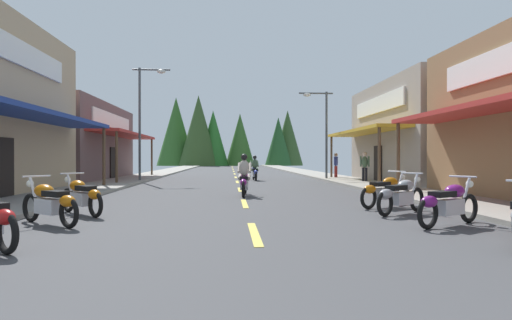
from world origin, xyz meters
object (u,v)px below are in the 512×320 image
(streetlamp_right, at_px, (321,122))
(rider_cruising_lead, at_px, (244,178))
(motorcycle_parked_right_2, at_px, (449,203))
(motorcycle_parked_right_3, at_px, (401,195))
(streetlamp_left, at_px, (145,108))
(motorcycle_parked_left_2, at_px, (50,202))
(pedestrian_by_shop, at_px, (365,165))
(rider_cruising_trailing, at_px, (255,170))
(motorcycle_parked_left_3, at_px, (82,195))
(pedestrian_browsing, at_px, (336,164))
(motorcycle_parked_right_4, at_px, (385,190))

(streetlamp_right, height_order, rider_cruising_lead, streetlamp_right)
(motorcycle_parked_right_2, distance_m, motorcycle_parked_right_3, 1.87)
(streetlamp_left, relative_size, motorcycle_parked_right_3, 3.74)
(motorcycle_parked_left_2, relative_size, pedestrian_by_shop, 0.99)
(rider_cruising_trailing, relative_size, pedestrian_by_shop, 1.23)
(motorcycle_parked_right_2, relative_size, motorcycle_parked_left_3, 1.18)
(rider_cruising_trailing, height_order, pedestrian_by_shop, pedestrian_by_shop)
(streetlamp_left, bearing_deg, motorcycle_parked_right_3, -57.16)
(streetlamp_right, height_order, rider_cruising_trailing, streetlamp_right)
(rider_cruising_lead, distance_m, pedestrian_browsing, 13.47)
(streetlamp_right, bearing_deg, streetlamp_left, -172.90)
(streetlamp_right, xyz_separation_m, motorcycle_parked_left_2, (-9.56, -16.80, -3.21))
(streetlamp_left, distance_m, pedestrian_by_shop, 12.97)
(motorcycle_parked_left_2, bearing_deg, motorcycle_parked_right_4, -123.95)
(motorcycle_parked_left_2, xyz_separation_m, motorcycle_parked_left_3, (0.12, 1.56, 0.00))
(streetlamp_left, height_order, rider_cruising_trailing, streetlamp_left)
(rider_cruising_trailing, xyz_separation_m, pedestrian_by_shop, (5.92, -3.26, 0.36))
(motorcycle_parked_right_4, distance_m, rider_cruising_lead, 5.43)
(motorcycle_parked_right_2, height_order, pedestrian_browsing, pedestrian_browsing)
(pedestrian_browsing, bearing_deg, streetlamp_left, 48.50)
(motorcycle_parked_right_2, relative_size, pedestrian_browsing, 1.10)
(motorcycle_parked_right_2, distance_m, pedestrian_browsing, 18.96)
(motorcycle_parked_right_3, distance_m, motorcycle_parked_left_2, 8.20)
(motorcycle_parked_right_4, distance_m, pedestrian_browsing, 15.77)
(streetlamp_left, distance_m, motorcycle_parked_right_3, 17.40)
(pedestrian_browsing, bearing_deg, motorcycle_parked_right_4, 116.35)
(motorcycle_parked_left_2, xyz_separation_m, pedestrian_browsing, (10.88, 18.12, 0.52))
(rider_cruising_trailing, bearing_deg, motorcycle_parked_right_2, -172.44)
(streetlamp_right, xyz_separation_m, rider_cruising_lead, (-5.23, -10.44, -3.04))
(rider_cruising_trailing, distance_m, pedestrian_by_shop, 6.76)
(streetlamp_left, bearing_deg, motorcycle_parked_left_3, -85.00)
(rider_cruising_lead, bearing_deg, motorcycle_parked_left_2, 150.40)
(streetlamp_right, xyz_separation_m, motorcycle_parked_left_3, (-9.45, -15.24, -3.21))
(streetlamp_left, bearing_deg, motorcycle_parked_right_4, -54.06)
(motorcycle_parked_left_2, height_order, rider_cruising_lead, rider_cruising_lead)
(rider_cruising_trailing, xyz_separation_m, pedestrian_browsing, (5.51, 1.36, 0.35))
(streetlamp_right, relative_size, rider_cruising_trailing, 2.61)
(streetlamp_right, xyz_separation_m, motorcycle_parked_right_4, (-1.33, -14.21, -3.21))
(rider_cruising_trailing, distance_m, pedestrian_browsing, 5.68)
(motorcycle_parked_right_2, xyz_separation_m, pedestrian_browsing, (2.54, 18.78, 0.52))
(pedestrian_browsing, bearing_deg, motorcycle_parked_left_3, 92.98)
(motorcycle_parked_right_2, height_order, rider_cruising_trailing, rider_cruising_trailing)
(streetlamp_right, relative_size, motorcycle_parked_right_4, 2.97)
(motorcycle_parked_right_2, bearing_deg, motorcycle_parked_right_3, 66.78)
(motorcycle_parked_left_3, xyz_separation_m, rider_cruising_trailing, (5.25, 15.20, 0.17))
(motorcycle_parked_right_4, height_order, rider_cruising_lead, rider_cruising_lead)
(motorcycle_parked_right_2, distance_m, motorcycle_parked_left_3, 8.51)
(streetlamp_right, distance_m, motorcycle_parked_right_3, 15.99)
(motorcycle_parked_left_2, bearing_deg, rider_cruising_lead, -85.68)
(motorcycle_parked_left_3, height_order, pedestrian_by_shop, pedestrian_by_shop)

